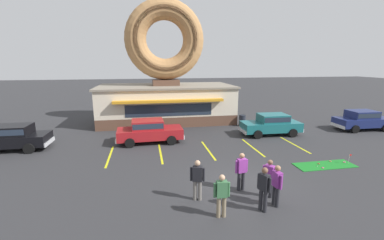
{
  "coord_description": "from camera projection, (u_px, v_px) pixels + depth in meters",
  "views": [
    {
      "loc": [
        -4.15,
        -9.99,
        5.42
      ],
      "look_at": [
        -1.37,
        5.0,
        2.0
      ],
      "focal_mm": 24.0,
      "sensor_mm": 36.0,
      "label": 1
    }
  ],
  "objects": [
    {
      "name": "mini_donut_mid_left",
      "position": [
        330.0,
        161.0,
        14.3
      ],
      "size": [
        0.13,
        0.13,
        0.04
      ],
      "primitive_type": "torus",
      "color": "#A5724C",
      "rests_on": "putting_mat"
    },
    {
      "name": "parking_stripe_mid_left",
      "position": [
        208.0,
        150.0,
        16.24
      ],
      "size": [
        0.12,
        3.6,
        0.01
      ],
      "primitive_type": "cube",
      "color": "yellow",
      "rests_on": "ground"
    },
    {
      "name": "parking_stripe_mid_right",
      "position": [
        294.0,
        145.0,
        17.31
      ],
      "size": [
        0.12,
        3.6,
        0.01
      ],
      "primitive_type": "cube",
      "color": "yellow",
      "rests_on": "ground"
    },
    {
      "name": "mini_donut_mid_centre",
      "position": [
        344.0,
        162.0,
        14.16
      ],
      "size": [
        0.13,
        0.13,
        0.04
      ],
      "primitive_type": "torus",
      "color": "#D8667F",
      "rests_on": "putting_mat"
    },
    {
      "name": "pedestrian_hooded_kid",
      "position": [
        277.0,
        184.0,
        9.76
      ],
      "size": [
        0.28,
        0.59,
        1.66
      ],
      "color": "#232328",
      "rests_on": "ground"
    },
    {
      "name": "car_teal",
      "position": [
        271.0,
        124.0,
        19.54
      ],
      "size": [
        4.61,
        2.09,
        1.6
      ],
      "color": "#196066",
      "rests_on": "ground"
    },
    {
      "name": "car_navy",
      "position": [
        362.0,
        119.0,
        21.02
      ],
      "size": [
        4.62,
        2.1,
        1.6
      ],
      "color": "navy",
      "rests_on": "ground"
    },
    {
      "name": "putting_mat",
      "position": [
        325.0,
        165.0,
        13.82
      ],
      "size": [
        3.26,
        1.12,
        0.03
      ],
      "primitive_type": "cube",
      "color": "#197523",
      "rests_on": "ground"
    },
    {
      "name": "parking_stripe_far_left",
      "position": [
        110.0,
        156.0,
        15.18
      ],
      "size": [
        0.12,
        3.6,
        0.01
      ],
      "primitive_type": "cube",
      "color": "yellow",
      "rests_on": "ground"
    },
    {
      "name": "donut_shop_building",
      "position": [
        166.0,
        81.0,
        23.67
      ],
      "size": [
        12.3,
        6.75,
        10.96
      ],
      "color": "brown",
      "rests_on": "ground"
    },
    {
      "name": "pedestrian_beanie_man",
      "position": [
        264.0,
        187.0,
        9.39
      ],
      "size": [
        0.39,
        0.54,
        1.73
      ],
      "color": "#232328",
      "rests_on": "ground"
    },
    {
      "name": "car_black",
      "position": [
        11.0,
        137.0,
        16.09
      ],
      "size": [
        4.59,
        2.03,
        1.6
      ],
      "color": "black",
      "rests_on": "ground"
    },
    {
      "name": "parking_stripe_left",
      "position": [
        161.0,
        153.0,
        15.71
      ],
      "size": [
        0.12,
        3.6,
        0.01
      ],
      "primitive_type": "cube",
      "color": "yellow",
      "rests_on": "ground"
    },
    {
      "name": "pedestrian_crossing_woman",
      "position": [
        222.0,
        194.0,
        9.03
      ],
      "size": [
        0.6,
        0.26,
        1.63
      ],
      "color": "#7F7056",
      "rests_on": "ground"
    },
    {
      "name": "golf_ball",
      "position": [
        317.0,
        166.0,
        13.58
      ],
      "size": [
        0.04,
        0.04,
        0.04
      ],
      "primitive_type": "sphere",
      "color": "white",
      "rests_on": "putting_mat"
    },
    {
      "name": "ground_plane",
      "position": [
        242.0,
        186.0,
        11.5
      ],
      "size": [
        160.0,
        160.0,
        0.0
      ],
      "primitive_type": "plane",
      "color": "#2D2D30"
    },
    {
      "name": "car_red",
      "position": [
        149.0,
        130.0,
        17.63
      ],
      "size": [
        4.61,
        2.08,
        1.6
      ],
      "color": "maroon",
      "rests_on": "ground"
    },
    {
      "name": "mini_donut_near_right",
      "position": [
        323.0,
        168.0,
        13.41
      ],
      "size": [
        0.13,
        0.13,
        0.04
      ],
      "primitive_type": "torus",
      "color": "#D8667F",
      "rests_on": "putting_mat"
    },
    {
      "name": "trash_bin",
      "position": [
        242.0,
        120.0,
        22.38
      ],
      "size": [
        0.57,
        0.57,
        0.97
      ],
      "color": "#232833",
      "rests_on": "ground"
    },
    {
      "name": "parking_stripe_centre",
      "position": [
        253.0,
        147.0,
        16.77
      ],
      "size": [
        0.12,
        3.6,
        0.01
      ],
      "primitive_type": "cube",
      "color": "yellow",
      "rests_on": "ground"
    },
    {
      "name": "pedestrian_clipboard_woman",
      "position": [
        241.0,
        170.0,
        10.99
      ],
      "size": [
        0.59,
        0.3,
        1.68
      ],
      "color": "#232328",
      "rests_on": "ground"
    },
    {
      "name": "mini_donut_near_left",
      "position": [
        319.0,
        164.0,
        13.95
      ],
      "size": [
        0.13,
        0.13,
        0.04
      ],
      "primitive_type": "torus",
      "color": "brown",
      "rests_on": "putting_mat"
    },
    {
      "name": "pedestrian_leather_jacket_man",
      "position": [
        269.0,
        177.0,
        10.43
      ],
      "size": [
        0.42,
        0.49,
        1.61
      ],
      "color": "#232328",
      "rests_on": "ground"
    },
    {
      "name": "putting_flag_pin",
      "position": [
        350.0,
        157.0,
        13.89
      ],
      "size": [
        0.13,
        0.01,
        0.55
      ],
      "color": "silver",
      "rests_on": "putting_mat"
    },
    {
      "name": "pedestrian_blue_sweater_man",
      "position": [
        197.0,
        178.0,
        10.16
      ],
      "size": [
        0.57,
        0.35,
        1.69
      ],
      "color": "slate",
      "rests_on": "ground"
    }
  ]
}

